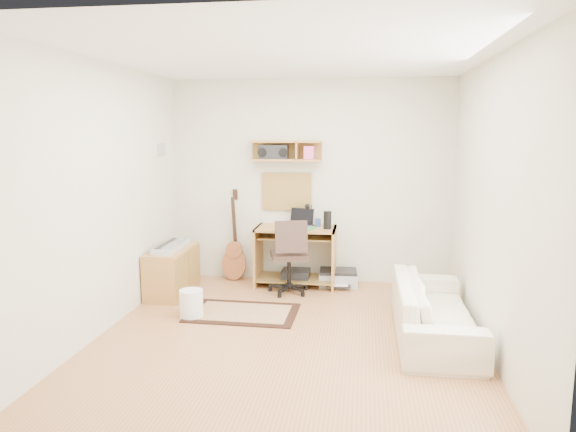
# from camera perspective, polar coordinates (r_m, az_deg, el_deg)

# --- Properties ---
(floor) EXTENTS (3.60, 4.00, 0.01)m
(floor) POSITION_cam_1_polar(r_m,az_deg,el_deg) (5.22, -0.02, -12.85)
(floor) COLOR #B3794A
(floor) RESTS_ON ground
(ceiling) EXTENTS (3.60, 4.00, 0.01)m
(ceiling) POSITION_cam_1_polar(r_m,az_deg,el_deg) (4.88, -0.02, 16.87)
(ceiling) COLOR white
(ceiling) RESTS_ON ground
(back_wall) EXTENTS (3.60, 0.01, 2.60)m
(back_wall) POSITION_cam_1_polar(r_m,az_deg,el_deg) (6.86, 2.38, 3.70)
(back_wall) COLOR beige
(back_wall) RESTS_ON ground
(left_wall) EXTENTS (0.01, 4.00, 2.60)m
(left_wall) POSITION_cam_1_polar(r_m,az_deg,el_deg) (5.44, -19.20, 1.78)
(left_wall) COLOR beige
(left_wall) RESTS_ON ground
(right_wall) EXTENTS (0.01, 4.00, 2.60)m
(right_wall) POSITION_cam_1_polar(r_m,az_deg,el_deg) (4.96, 21.11, 1.02)
(right_wall) COLOR beige
(right_wall) RESTS_ON ground
(wall_shelf) EXTENTS (0.90, 0.25, 0.26)m
(wall_shelf) POSITION_cam_1_polar(r_m,az_deg,el_deg) (6.74, -0.26, 7.02)
(wall_shelf) COLOR #B57F40
(wall_shelf) RESTS_ON back_wall
(cork_board) EXTENTS (0.64, 0.03, 0.49)m
(cork_board) POSITION_cam_1_polar(r_m,az_deg,el_deg) (6.88, -0.13, 2.64)
(cork_board) COLOR tan
(cork_board) RESTS_ON back_wall
(wall_photo) EXTENTS (0.02, 0.20, 0.15)m
(wall_photo) POSITION_cam_1_polar(r_m,az_deg,el_deg) (6.76, -13.41, 6.95)
(wall_photo) COLOR #4C8CBF
(wall_photo) RESTS_ON left_wall
(desk) EXTENTS (1.00, 0.55, 0.75)m
(desk) POSITION_cam_1_polar(r_m,az_deg,el_deg) (6.75, 0.84, -4.35)
(desk) COLOR #B57F40
(desk) RESTS_ON floor
(laptop) EXTENTS (0.38, 0.38, 0.24)m
(laptop) POSITION_cam_1_polar(r_m,az_deg,el_deg) (6.63, 1.16, -0.25)
(laptop) COLOR silver
(laptop) RESTS_ON desk
(speaker) EXTENTS (0.10, 0.10, 0.22)m
(speaker) POSITION_cam_1_polar(r_m,az_deg,el_deg) (6.57, 4.25, -0.43)
(speaker) COLOR black
(speaker) RESTS_ON desk
(desk_lamp) EXTENTS (0.09, 0.09, 0.28)m
(desk_lamp) POSITION_cam_1_polar(r_m,az_deg,el_deg) (6.77, 2.52, 0.14)
(desk_lamp) COLOR black
(desk_lamp) RESTS_ON desk
(pencil_cup) EXTENTS (0.07, 0.07, 0.10)m
(pencil_cup) POSITION_cam_1_polar(r_m,az_deg,el_deg) (6.74, 3.25, -0.71)
(pencil_cup) COLOR #3853A8
(pencil_cup) RESTS_ON desk
(boombox) EXTENTS (0.36, 0.16, 0.19)m
(boombox) POSITION_cam_1_polar(r_m,az_deg,el_deg) (6.76, -1.54, 6.85)
(boombox) COLOR black
(boombox) RESTS_ON wall_shelf
(rug) EXTENTS (1.17, 0.79, 0.02)m
(rug) POSITION_cam_1_polar(r_m,az_deg,el_deg) (5.85, -4.87, -10.28)
(rug) COLOR tan
(rug) RESTS_ON floor
(task_chair) EXTENTS (0.58, 0.58, 0.93)m
(task_chair) POSITION_cam_1_polar(r_m,az_deg,el_deg) (6.42, 0.11, -4.23)
(task_chair) COLOR #33241E
(task_chair) RESTS_ON floor
(cabinet) EXTENTS (0.40, 0.90, 0.55)m
(cabinet) POSITION_cam_1_polar(r_m,az_deg,el_deg) (6.59, -12.32, -5.80)
(cabinet) COLOR #B57F40
(cabinet) RESTS_ON floor
(music_keyboard) EXTENTS (0.23, 0.72, 0.06)m
(music_keyboard) POSITION_cam_1_polar(r_m,az_deg,el_deg) (6.52, -12.41, -3.19)
(music_keyboard) COLOR #B2B5BA
(music_keyboard) RESTS_ON cabinet
(guitar) EXTENTS (0.32, 0.21, 1.20)m
(guitar) POSITION_cam_1_polar(r_m,az_deg,el_deg) (6.99, -5.86, -2.05)
(guitar) COLOR #9F5831
(guitar) RESTS_ON floor
(waste_basket) EXTENTS (0.32, 0.32, 0.30)m
(waste_basket) POSITION_cam_1_polar(r_m,az_deg,el_deg) (5.75, -10.32, -9.24)
(waste_basket) COLOR white
(waste_basket) RESTS_ON floor
(printer) EXTENTS (0.51, 0.41, 0.18)m
(printer) POSITION_cam_1_polar(r_m,az_deg,el_deg) (6.86, 5.40, -6.66)
(printer) COLOR #A5A8AA
(printer) RESTS_ON floor
(sofa) EXTENTS (0.53, 1.81, 0.71)m
(sofa) POSITION_cam_1_polar(r_m,az_deg,el_deg) (5.30, 15.45, -8.71)
(sofa) COLOR beige
(sofa) RESTS_ON floor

